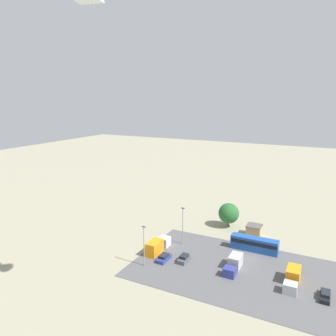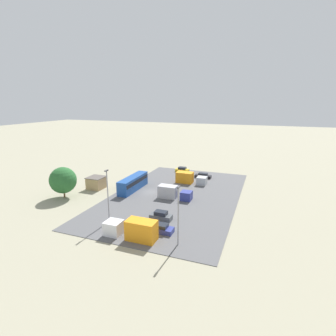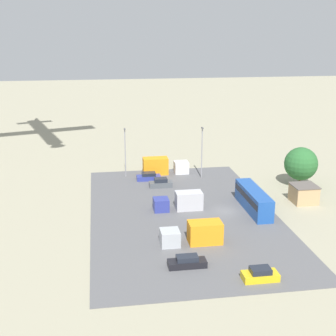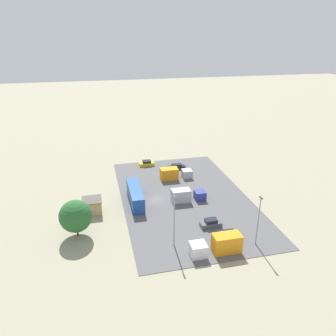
{
  "view_description": "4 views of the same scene",
  "coord_description": "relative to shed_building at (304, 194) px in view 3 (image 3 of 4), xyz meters",
  "views": [
    {
      "loc": [
        -15.21,
        71.87,
        37.05
      ],
      "look_at": [
        10.45,
        21.61,
        24.94
      ],
      "focal_mm": 35.0,
      "sensor_mm": 36.0,
      "label": 1
    },
    {
      "loc": [
        54.48,
        25.58,
        21.46
      ],
      "look_at": [
        -3.25,
        3.62,
        5.65
      ],
      "focal_mm": 28.0,
      "sensor_mm": 36.0,
      "label": 2
    },
    {
      "loc": [
        -65.9,
        19.3,
        27.54
      ],
      "look_at": [
        5.99,
        8.17,
        5.71
      ],
      "focal_mm": 50.0,
      "sensor_mm": 36.0,
      "label": 3
    },
    {
      "loc": [
        63.9,
        -12.18,
        35.08
      ],
      "look_at": [
        -5.28,
        4.21,
        5.35
      ],
      "focal_mm": 35.0,
      "sensor_mm": 36.0,
      "label": 4
    }
  ],
  "objects": [
    {
      "name": "ground_plane",
      "position": [
        -1.97,
        13.76,
        -1.5
      ],
      "size": [
        400.0,
        400.0,
        0.0
      ],
      "primitive_type": "plane",
      "color": "gray"
    },
    {
      "name": "parking_lot_surface",
      "position": [
        -1.97,
        20.53,
        -1.46
      ],
      "size": [
        47.3,
        28.18,
        0.08
      ],
      "color": "#565659",
      "rests_on": "ground"
    },
    {
      "name": "shed_building",
      "position": [
        0.0,
        0.0,
        0.0
      ],
      "size": [
        4.08,
        4.03,
        2.99
      ],
      "color": "tan",
      "rests_on": "ground"
    },
    {
      "name": "bus",
      "position": [
        -2.13,
        9.34,
        0.41
      ],
      "size": [
        11.45,
        2.58,
        3.39
      ],
      "rotation": [
        0.0,
        0.0,
        1.57
      ],
      "color": "#1E4C9E",
      "rests_on": "ground"
    },
    {
      "name": "parked_car_0",
      "position": [
        -22.74,
        15.47,
        -0.8
      ],
      "size": [
        1.93,
        4.11,
        1.49
      ],
      "rotation": [
        0.0,
        0.0,
        3.14
      ],
      "color": "gold",
      "rests_on": "ground"
    },
    {
      "name": "parked_car_1",
      "position": [
        -18.49,
        23.09,
        -0.83
      ],
      "size": [
        1.73,
        4.63,
        1.41
      ],
      "rotation": [
        0.0,
        0.0,
        3.14
      ],
      "color": "black",
      "rests_on": "ground"
    },
    {
      "name": "parked_car_2",
      "position": [
        15.47,
        23.84,
        -0.82
      ],
      "size": [
        1.99,
        4.51,
        1.44
      ],
      "rotation": [
        0.0,
        0.0,
        3.14
      ],
      "color": "navy",
      "rests_on": "ground"
    },
    {
      "name": "parked_car_3",
      "position": [
        11.05,
        22.17,
        -0.74
      ],
      "size": [
        1.81,
        4.09,
        1.64
      ],
      "color": "#4C5156",
      "rests_on": "ground"
    },
    {
      "name": "parked_truck_0",
      "position": [
        18.94,
        20.65,
        0.07
      ],
      "size": [
        2.56,
        8.87,
        3.26
      ],
      "rotation": [
        0.0,
        0.0,
        3.14
      ],
      "color": "silver",
      "rests_on": "ground"
    },
    {
      "name": "parked_truck_1",
      "position": [
        -12.36,
        20.82,
        -0.09
      ],
      "size": [
        2.59,
        8.18,
        2.91
      ],
      "color": "#ADB2B7",
      "rests_on": "ground"
    },
    {
      "name": "parked_truck_2",
      "position": [
        -0.17,
        20.5,
        -0.14
      ],
      "size": [
        2.45,
        7.69,
        2.81
      ],
      "color": "navy",
      "rests_on": "ground"
    },
    {
      "name": "tree_near_shed",
      "position": [
        8.13,
        -2.9,
        2.65
      ],
      "size": [
        5.97,
        5.97,
        7.14
      ],
      "color": "brown",
      "rests_on": "ground"
    },
    {
      "name": "light_pole_lot_centre",
      "position": [
        18.28,
        27.95,
        3.72
      ],
      "size": [
        0.9,
        0.28,
        9.41
      ],
      "color": "gray",
      "rests_on": "ground"
    },
    {
      "name": "light_pole_lot_edge",
      "position": [
        15.29,
        13.72,
        3.9
      ],
      "size": [
        0.9,
        0.28,
        9.77
      ],
      "color": "gray",
      "rests_on": "ground"
    }
  ]
}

